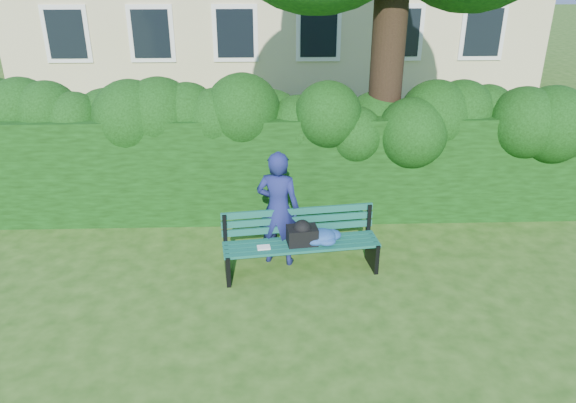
{
  "coord_description": "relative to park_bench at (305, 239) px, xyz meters",
  "views": [
    {
      "loc": [
        -0.25,
        -6.73,
        4.3
      ],
      "look_at": [
        0.0,
        0.6,
        0.95
      ],
      "focal_mm": 35.0,
      "sensor_mm": 36.0,
      "label": 1
    }
  ],
  "objects": [
    {
      "name": "man_reading",
      "position": [
        -0.38,
        0.26,
        0.36
      ],
      "size": [
        0.72,
        0.56,
        1.73
      ],
      "primitive_type": "imported",
      "rotation": [
        0.0,
        0.0,
        2.88
      ],
      "color": "navy",
      "rests_on": "ground"
    },
    {
      "name": "park_bench",
      "position": [
        0.0,
        0.0,
        0.0
      ],
      "size": [
        2.26,
        0.83,
        0.89
      ],
      "rotation": [
        0.0,
        0.0,
        0.13
      ],
      "color": "#0F4F40",
      "rests_on": "ground"
    },
    {
      "name": "hedge",
      "position": [
        -0.24,
        1.93,
        0.39
      ],
      "size": [
        10.0,
        1.0,
        1.8
      ],
      "color": "black",
      "rests_on": "ground"
    },
    {
      "name": "ground",
      "position": [
        -0.24,
        -0.27,
        -0.51
      ],
      "size": [
        80.0,
        80.0,
        0.0
      ],
      "primitive_type": "plane",
      "color": "#244B13",
      "rests_on": "ground"
    }
  ]
}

